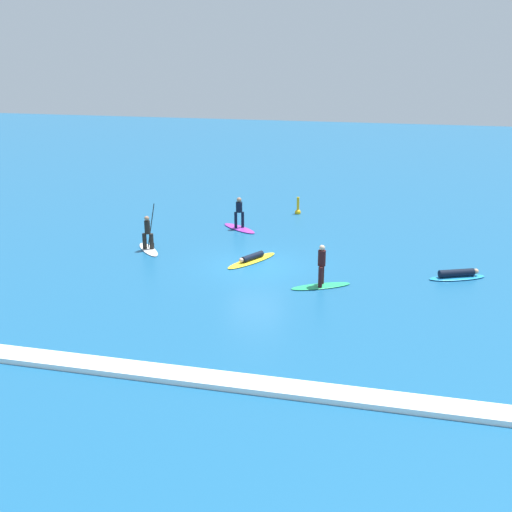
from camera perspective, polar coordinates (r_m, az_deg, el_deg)
ground_plane at (r=29.48m, az=0.00°, el=-0.92°), size 120.00×120.00×0.00m
surfer_on_purple_board at (r=35.41m, az=-1.51°, el=3.20°), size 2.53×2.22×1.80m
surfer_on_yellow_board at (r=30.13m, az=-0.38°, el=-0.27°), size 2.17×3.17×0.36m
surfer_on_blue_board at (r=29.27m, az=17.61°, el=-1.64°), size 2.66×1.71×0.42m
surfer_on_white_board at (r=32.12m, az=-9.65°, el=1.35°), size 2.01×2.28×2.34m
surfer_on_green_board at (r=26.93m, az=5.87°, el=-1.66°), size 2.63×1.84×1.86m
marker_buoy at (r=38.81m, az=3.78°, el=4.14°), size 0.36×0.36×1.13m
wave_crest at (r=20.06m, az=-7.35°, el=-10.52°), size 22.73×0.90×0.18m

